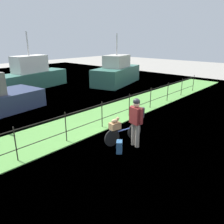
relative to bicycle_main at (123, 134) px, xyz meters
The scene contains 12 objects.
ground_plane 0.82m from the bicycle_main, 49.12° to the right, with size 60.00×60.00×0.00m, color gray.
grass_strip 2.47m from the bicycle_main, 78.40° to the left, with size 27.00×2.40×0.03m, color #569342.
harbor_water 9.29m from the bicycle_main, 86.96° to the left, with size 30.00×30.00×0.00m, color slate.
iron_fence 1.63m from the bicycle_main, 72.04° to the left, with size 18.04×0.04×1.11m.
bicycle_main is the anchor object (origin of this frame).
wooden_crate 0.53m from the bicycle_main, 167.63° to the left, with size 0.36×0.25×0.22m, color #A87F51.
terrier_dog 0.67m from the bicycle_main, 167.63° to the left, with size 0.32×0.20×0.18m.
cyclist_person 0.84m from the bicycle_main, 81.54° to the right, with size 0.34×0.53×1.68m.
backpack_on_paving 0.77m from the bicycle_main, 149.65° to the right, with size 0.28×0.18×0.40m, color #28517A.
mooring_bollard 2.85m from the bicycle_main, 20.96° to the left, with size 0.20×0.20×0.46m, color #38383D.
moored_boat_near 10.96m from the bicycle_main, 77.01° to the left, with size 5.83×2.66×3.95m.
moored_boat_mid 10.77m from the bicycle_main, 42.24° to the left, with size 5.32×3.34×3.86m.
Camera 1 is at (-6.07, -3.95, 3.51)m, focal length 35.72 mm.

